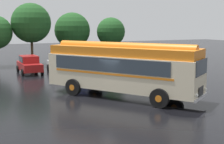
# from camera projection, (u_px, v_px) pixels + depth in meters

# --- Properties ---
(ground_plane) EXTENTS (120.00, 120.00, 0.00)m
(ground_plane) POSITION_uv_depth(u_px,v_px,m) (117.00, 97.00, 19.89)
(ground_plane) COLOR black
(vintage_bus) EXTENTS (7.71, 9.70, 3.49)m
(vintage_bus) POSITION_uv_depth(u_px,v_px,m) (122.00, 68.00, 19.69)
(vintage_bus) COLOR beige
(vintage_bus) RESTS_ON ground
(car_near_left) EXTENTS (2.02, 4.23, 1.66)m
(car_near_left) POSITION_uv_depth(u_px,v_px,m) (29.00, 64.00, 29.54)
(car_near_left) COLOR maroon
(car_near_left) RESTS_ON ground
(car_mid_left) EXTENTS (2.08, 4.26, 1.66)m
(car_mid_left) POSITION_uv_depth(u_px,v_px,m) (60.00, 63.00, 30.25)
(car_mid_left) COLOR silver
(car_mid_left) RESTS_ON ground
(box_van) EXTENTS (2.61, 5.88, 2.50)m
(box_van) POSITION_uv_depth(u_px,v_px,m) (88.00, 57.00, 31.20)
(box_van) COLOR navy
(box_van) RESTS_ON ground
(tree_centre) EXTENTS (4.42, 4.42, 6.98)m
(tree_centre) POSITION_uv_depth(u_px,v_px,m) (30.00, 22.00, 34.76)
(tree_centre) COLOR #4C3823
(tree_centre) RESTS_ON ground
(tree_right_of_centre) EXTENTS (4.40, 4.40, 6.07)m
(tree_right_of_centre) POSITION_uv_depth(u_px,v_px,m) (73.00, 30.00, 38.60)
(tree_right_of_centre) COLOR #4C3823
(tree_right_of_centre) RESTS_ON ground
(tree_far_right) EXTENTS (3.58, 3.58, 5.48)m
(tree_far_right) POSITION_uv_depth(u_px,v_px,m) (110.00, 32.00, 39.24)
(tree_far_right) COLOR #4C3823
(tree_far_right) RESTS_ON ground
(puddle_patch) EXTENTS (3.10, 3.10, 0.01)m
(puddle_patch) POSITION_uv_depth(u_px,v_px,m) (186.00, 109.00, 17.01)
(puddle_patch) COLOR black
(puddle_patch) RESTS_ON ground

